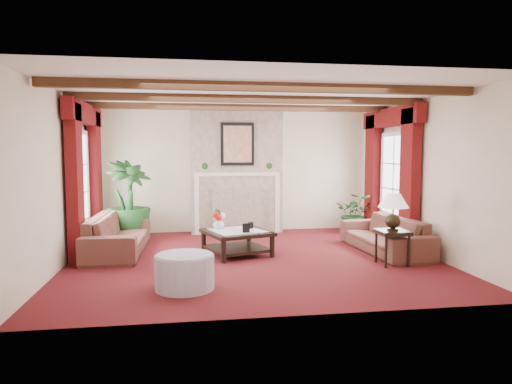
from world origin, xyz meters
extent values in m
plane|color=#4D0F0D|center=(0.00, 0.00, 0.00)|extent=(6.00, 6.00, 0.00)
plane|color=white|center=(0.00, 0.00, 2.70)|extent=(6.00, 6.00, 0.00)
cube|color=beige|center=(0.00, 2.75, 1.35)|extent=(6.00, 0.02, 2.70)
cube|color=beige|center=(-3.00, 0.00, 1.35)|extent=(0.02, 5.50, 2.70)
cube|color=beige|center=(3.00, 0.00, 1.35)|extent=(0.02, 5.50, 2.70)
imported|color=#350E19|center=(-2.30, 0.81, 0.44)|extent=(2.30, 0.75, 0.89)
imported|color=#350E19|center=(2.40, 0.16, 0.42)|extent=(2.20, 0.85, 0.83)
imported|color=black|center=(-2.26, 1.93, 0.45)|extent=(2.52, 2.52, 0.91)
imported|color=black|center=(2.54, 2.01, 0.35)|extent=(1.45, 1.47, 0.70)
cylinder|color=#A09FB4|center=(-1.13, -1.58, 0.22)|extent=(0.77, 0.77, 0.45)
imported|color=silver|center=(-0.53, 0.55, 0.52)|extent=(0.30, 0.30, 0.20)
imported|color=black|center=(0.03, 0.07, 0.56)|extent=(0.23, 0.21, 0.29)
camera|label=1|loc=(-1.08, -7.46, 1.78)|focal=32.00mm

